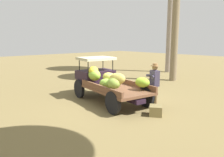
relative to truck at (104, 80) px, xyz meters
name	(u,v)px	position (x,y,z in m)	size (l,w,h in m)	color
ground_plane	(115,101)	(-0.43, -0.24, -0.91)	(60.00, 60.00, 0.00)	olive
truck	(104,80)	(0.00, 0.00, 0.00)	(4.62, 2.32, 1.86)	black
farmer	(154,82)	(-1.96, -0.99, 0.08)	(0.56, 0.52, 1.74)	olive
wooden_crate	(156,111)	(-2.78, -0.02, -0.73)	(0.50, 0.44, 0.36)	olive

